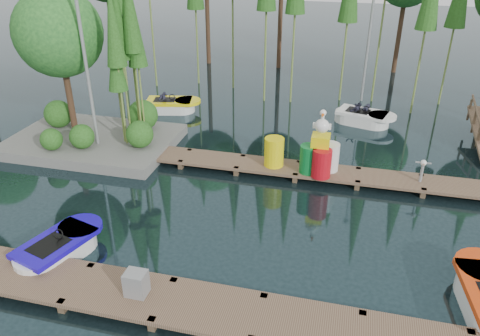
% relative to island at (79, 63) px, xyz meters
% --- Properties ---
extents(ground_plane, '(90.00, 90.00, 0.00)m').
position_rel_island_xyz_m(ground_plane, '(6.30, -3.29, -3.18)').
color(ground_plane, '#1C2F35').
extents(near_dock, '(18.00, 1.50, 0.50)m').
position_rel_island_xyz_m(near_dock, '(6.30, -7.79, -2.95)').
color(near_dock, brown).
rests_on(near_dock, ground).
extents(far_dock, '(15.00, 1.20, 0.50)m').
position_rel_island_xyz_m(far_dock, '(7.30, -0.79, -2.95)').
color(far_dock, brown).
rests_on(far_dock, ground).
extents(island, '(6.20, 4.20, 6.75)m').
position_rel_island_xyz_m(island, '(0.00, 0.00, 0.00)').
color(island, slate).
rests_on(island, ground).
extents(lamp_island, '(0.30, 0.30, 7.25)m').
position_rel_island_xyz_m(lamp_island, '(0.80, -0.79, 1.08)').
color(lamp_island, gray).
rests_on(lamp_island, ground).
extents(lamp_rear, '(0.30, 0.30, 7.25)m').
position_rel_island_xyz_m(lamp_rear, '(10.30, 7.71, 1.08)').
color(lamp_rear, gray).
rests_on(lamp_rear, ground).
extents(boat_blue, '(1.81, 2.77, 0.86)m').
position_rel_island_xyz_m(boat_blue, '(2.98, -6.73, -2.94)').
color(boat_blue, white).
rests_on(boat_blue, ground).
extents(boat_yellow_far, '(2.83, 1.74, 1.32)m').
position_rel_island_xyz_m(boat_yellow_far, '(1.76, 4.06, -2.90)').
color(boat_yellow_far, white).
rests_on(boat_yellow_far, ground).
extents(boat_white_far, '(2.85, 1.85, 1.24)m').
position_rel_island_xyz_m(boat_white_far, '(10.40, 4.65, -2.91)').
color(boat_white_far, white).
rests_on(boat_white_far, ground).
extents(utility_cabinet, '(0.48, 0.40, 0.58)m').
position_rel_island_xyz_m(utility_cabinet, '(5.68, -7.79, -2.59)').
color(utility_cabinet, gray).
rests_on(utility_cabinet, near_dock).
extents(yellow_barrel, '(0.67, 0.67, 1.00)m').
position_rel_island_xyz_m(yellow_barrel, '(7.49, -0.79, -2.38)').
color(yellow_barrel, yellow).
rests_on(yellow_barrel, far_dock).
extents(drum_cluster, '(1.27, 1.17, 2.19)m').
position_rel_island_xyz_m(drum_cluster, '(9.06, -0.95, -2.24)').
color(drum_cluster, '#0C6D2A').
rests_on(drum_cluster, far_dock).
extents(seagull_post, '(0.48, 0.26, 0.77)m').
position_rel_island_xyz_m(seagull_post, '(12.29, -0.79, -2.36)').
color(seagull_post, gray).
rests_on(seagull_post, far_dock).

